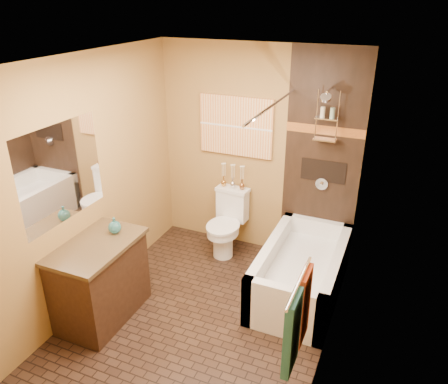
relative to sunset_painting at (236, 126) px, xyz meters
The scene contains 23 objects.
floor 2.15m from the sunset_painting, 80.18° to the right, with size 3.00×3.00×0.00m, color black.
wall_left 1.78m from the sunset_painting, 122.64° to the right, with size 0.02×3.00×2.50m, color olive.
wall_right 2.09m from the sunset_painting, 45.39° to the right, with size 0.02×3.00×2.50m, color olive.
wall_back 0.39m from the sunset_painting, ahead, with size 2.40×0.02×2.50m, color olive.
wall_front 3.00m from the sunset_painting, 85.10° to the right, with size 2.40×0.02×2.50m, color olive.
ceiling 1.77m from the sunset_painting, 80.18° to the right, with size 3.00×3.00×0.00m, color silver.
alcove_tile_back 1.07m from the sunset_painting, ahead, with size 0.85×0.01×2.50m, color black.
alcove_tile_right 1.64m from the sunset_painting, 26.67° to the right, with size 0.01×1.50×2.50m, color black.
mosaic_band_back 1.03m from the sunset_painting, ahead, with size 0.85×0.01×0.10m, color brown.
mosaic_band_right 1.61m from the sunset_painting, 26.83° to the right, with size 0.01×1.50×0.10m, color brown.
alcove_niche 1.13m from the sunset_painting, ahead, with size 0.50×0.01×0.25m, color black.
shower_fixtures 1.07m from the sunset_painting, ahead, with size 0.24×0.33×1.16m.
curtain_rod 1.08m from the sunset_painting, 47.90° to the right, with size 0.03×0.03×1.55m, color silver.
towel_bar 2.89m from the sunset_painting, 60.90° to the right, with size 0.02×0.02×0.55m, color silver.
towel_teal 3.03m from the sunset_painting, 61.94° to the right, with size 0.05×0.22×0.52m, color #1C4D5F.
towel_rust 2.81m from the sunset_painting, 59.42° to the right, with size 0.05×0.22×0.52m, color maroon.
sunset_painting is the anchor object (origin of this frame).
vanity_mirror 2.08m from the sunset_painting, 116.70° to the right, with size 0.01×1.00×0.90m, color white.
bathtub 1.85m from the sunset_painting, 34.49° to the right, with size 0.80×1.50×0.55m.
toilet 1.18m from the sunset_painting, 90.00° to the right, with size 0.41×0.61×0.79m.
vanity 2.27m from the sunset_painting, 109.84° to the right, with size 0.58×0.94×0.83m.
teal_bottle 1.84m from the sunset_painting, 111.07° to the right, with size 0.13×0.13×0.20m, color #246B6E, non-canonical shape.
bud_vases 0.60m from the sunset_painting, 90.00° to the right, with size 0.31×0.06×0.30m.
Camera 1 is at (1.57, -3.12, 2.97)m, focal length 35.00 mm.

